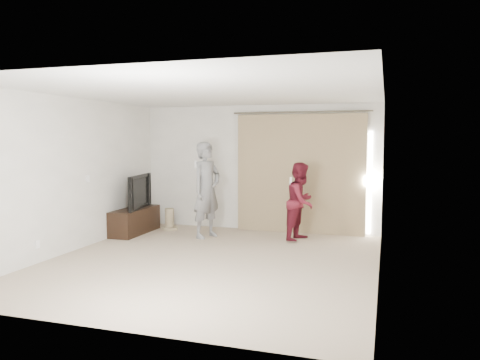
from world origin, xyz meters
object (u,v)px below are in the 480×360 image
tv_console (135,221)px  person_woman (301,201)px  person_man (207,190)px  tv (134,192)px

tv_console → person_woman: (3.31, 0.39, 0.48)m
person_man → person_woman: (1.78, 0.31, -0.19)m
person_man → tv: bearing=-177.0°
tv → person_woman: size_ratio=0.81×
tv_console → person_man: 1.67m
person_woman → person_man: bearing=-170.2°
tv → person_woman: person_woman is taller
tv_console → person_man: size_ratio=0.71×
person_man → person_woman: bearing=9.8°
person_man → tv_console: bearing=-177.0°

